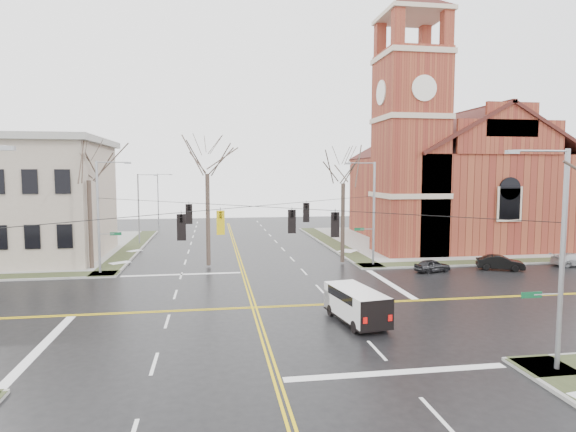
{
  "coord_description": "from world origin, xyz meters",
  "views": [
    {
      "loc": [
        -2.41,
        -28.7,
        8.18
      ],
      "look_at": [
        3.03,
        6.0,
        5.04
      ],
      "focal_mm": 30.0,
      "sensor_mm": 36.0,
      "label": 1
    }
  ],
  "objects": [
    {
      "name": "tree_nw_far",
      "position": [
        -12.65,
        13.71,
        8.07
      ],
      "size": [
        4.0,
        4.0,
        11.14
      ],
      "color": "#3D2F26",
      "rests_on": "ground"
    },
    {
      "name": "streetlight_north_a",
      "position": [
        -10.65,
        28.0,
        4.47
      ],
      "size": [
        2.3,
        0.2,
        8.0
      ],
      "color": "gray",
      "rests_on": "ground"
    },
    {
      "name": "parked_car_c",
      "position": [
        29.06,
        8.81,
        0.57
      ],
      "size": [
        3.97,
        1.73,
        1.14
      ],
      "primitive_type": "imported",
      "rotation": [
        0.0,
        0.0,
        1.53
      ],
      "color": "#B9BABC",
      "rests_on": "ground"
    },
    {
      "name": "traffic_signals",
      "position": [
        -0.0,
        -0.67,
        5.45
      ],
      "size": [
        8.21,
        8.26,
        1.3
      ],
      "color": "black",
      "rests_on": "ground"
    },
    {
      "name": "civic_building_a",
      "position": [
        -22.0,
        20.0,
        5.5
      ],
      "size": [
        18.0,
        14.0,
        11.0
      ],
      "primitive_type": "cube",
      "color": "gray",
      "rests_on": "ground"
    },
    {
      "name": "road_markings",
      "position": [
        0.0,
        0.0,
        0.01
      ],
      "size": [
        100.0,
        100.0,
        0.01
      ],
      "color": "gold",
      "rests_on": "ground"
    },
    {
      "name": "parked_car_b",
      "position": [
        21.55,
        8.16,
        0.63
      ],
      "size": [
        4.01,
        2.72,
        1.25
      ],
      "primitive_type": "imported",
      "rotation": [
        0.0,
        0.0,
        1.16
      ],
      "color": "black",
      "rests_on": "ground"
    },
    {
      "name": "tree_nw_near",
      "position": [
        -2.85,
        13.39,
        8.66
      ],
      "size": [
        4.0,
        4.0,
        11.97
      ],
      "color": "#3D2F26",
      "rests_on": "ground"
    },
    {
      "name": "signal_pole_nw",
      "position": [
        -11.32,
        11.5,
        4.95
      ],
      "size": [
        2.75,
        0.22,
        9.0
      ],
      "color": "gray",
      "rests_on": "ground"
    },
    {
      "name": "ground",
      "position": [
        0.0,
        0.0,
        0.0
      ],
      "size": [
        120.0,
        120.0,
        0.0
      ],
      "primitive_type": "plane",
      "color": "black",
      "rests_on": "ground"
    },
    {
      "name": "cargo_van",
      "position": [
        5.24,
        -3.62,
        1.09
      ],
      "size": [
        2.63,
        5.08,
        1.84
      ],
      "rotation": [
        0.0,
        0.0,
        0.16
      ],
      "color": "white",
      "rests_on": "ground"
    },
    {
      "name": "span_wires",
      "position": [
        0.0,
        0.0,
        6.2
      ],
      "size": [
        23.02,
        23.02,
        0.03
      ],
      "color": "black",
      "rests_on": "ground"
    },
    {
      "name": "sidewalks",
      "position": [
        0.0,
        0.0,
        0.08
      ],
      "size": [
        80.0,
        80.0,
        0.17
      ],
      "color": "gray",
      "rests_on": "ground"
    },
    {
      "name": "streetlight_north_b",
      "position": [
        -10.65,
        48.0,
        4.47
      ],
      "size": [
        2.3,
        0.2,
        8.0
      ],
      "color": "gray",
      "rests_on": "ground"
    },
    {
      "name": "church",
      "position": [
        24.76,
        24.78,
        8.43
      ],
      "size": [
        24.28,
        27.48,
        27.5
      ],
      "color": "maroon",
      "rests_on": "ground"
    },
    {
      "name": "signal_pole_ne",
      "position": [
        11.32,
        11.5,
        4.95
      ],
      "size": [
        2.75,
        0.22,
        9.0
      ],
      "color": "gray",
      "rests_on": "ground"
    },
    {
      "name": "tree_ne",
      "position": [
        9.13,
        13.05,
        7.75
      ],
      "size": [
        4.0,
        4.0,
        10.69
      ],
      "color": "#3D2F26",
      "rests_on": "ground"
    },
    {
      "name": "signal_pole_se",
      "position": [
        11.32,
        -11.5,
        4.95
      ],
      "size": [
        2.75,
        0.22,
        9.0
      ],
      "color": "gray",
      "rests_on": "ground"
    },
    {
      "name": "parked_car_a",
      "position": [
        15.54,
        8.34,
        0.53
      ],
      "size": [
        3.31,
        1.96,
        1.06
      ],
      "primitive_type": "imported",
      "rotation": [
        0.0,
        0.0,
        1.81
      ],
      "color": "black",
      "rests_on": "ground"
    }
  ]
}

